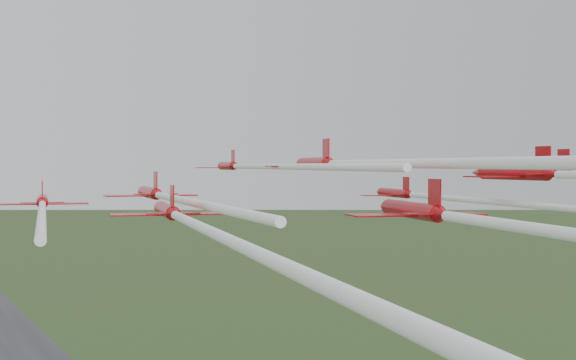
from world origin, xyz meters
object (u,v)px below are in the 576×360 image
jet_row2_right (442,197)px  jet_trail_solo (559,232)px  jet_lead (257,166)px  jet_row2_left (168,197)px  jet_row4_left (205,229)px  jet_row3_mid (371,163)px  jet_row3_left (42,207)px

jet_row2_right → jet_trail_solo: 44.51m
jet_row2_right → jet_lead: bearing=146.5°
jet_row2_left → jet_row4_left: 31.56m
jet_row3_mid → jet_row2_right: bearing=48.5°
jet_row3_left → jet_trail_solo: bearing=-58.0°
jet_row2_right → jet_row3_mid: (-15.51, -10.60, 3.33)m
jet_row2_right → jet_row3_mid: 19.08m
jet_row3_mid → jet_row4_left: bearing=-136.2°
jet_lead → jet_row3_left: (-24.89, -13.39, -3.09)m
jet_lead → jet_row2_left: (-11.61, -4.66, -2.89)m
jet_lead → jet_trail_solo: (-10.16, -51.72, -2.81)m
jet_row3_mid → jet_row4_left: (-18.17, -10.36, -3.72)m
jet_row3_mid → jet_trail_solo: jet_row3_mid is taller
jet_row2_right → jet_row3_mid: size_ratio=0.77×
jet_lead → jet_row3_mid: jet_row3_mid is taller
jet_row2_left → jet_row3_mid: size_ratio=0.82×
jet_lead → jet_row4_left: 40.55m
jet_row4_left → jet_trail_solo: jet_trail_solo is taller
jet_row3_left → jet_trail_solo: jet_trail_solo is taller
jet_row2_left → jet_row3_mid: (9.70, -20.03, 3.15)m
jet_row4_left → jet_trail_solo: 19.41m
jet_row4_left → jet_row3_left: bearing=115.1°
jet_row2_right → jet_row3_mid: jet_row3_mid is taller
jet_row2_right → jet_row3_left: size_ratio=1.13×
jet_row2_right → jet_trail_solo: (-23.77, -37.63, 0.27)m
jet_row2_left → jet_trail_solo: bearing=-78.7°
jet_row3_left → jet_row4_left: 22.19m
jet_lead → jet_trail_solo: size_ratio=0.95×
jet_row3_left → jet_trail_solo: size_ratio=0.69×
jet_row3_left → jet_row4_left: (4.81, -21.66, -0.37)m
jet_trail_solo → jet_row3_left: bearing=125.8°
jet_lead → jet_row3_mid: (-1.91, -24.69, 0.26)m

